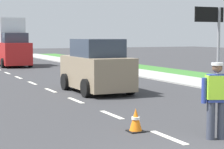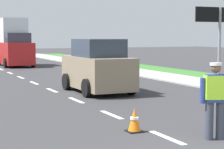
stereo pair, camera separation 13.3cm
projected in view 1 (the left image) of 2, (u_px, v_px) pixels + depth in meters
name	position (u px, v px, depth m)	size (l,w,h in m)	color
ground_plane	(6.00, 73.00, 26.03)	(96.00, 96.00, 0.00)	#333335
sidewalk_right	(218.00, 86.00, 19.08)	(2.40, 72.00, 0.14)	#9E9E99
road_worker	(218.00, 97.00, 9.26)	(0.76, 0.42, 1.67)	#383D4C
lane_direction_sign	(213.00, 31.00, 14.47)	(1.16, 0.11, 3.20)	gray
traffic_cone_near	(136.00, 120.00, 10.04)	(0.36, 0.36, 0.56)	black
delivery_truck	(12.00, 44.00, 31.63)	(2.16, 4.60, 3.54)	red
car_outgoing_ahead	(97.00, 68.00, 17.03)	(2.02, 3.81, 2.11)	gray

